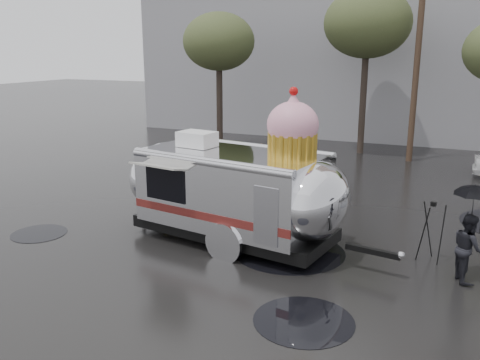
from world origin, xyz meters
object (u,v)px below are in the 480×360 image
at_px(tripod, 431,226).
at_px(airstream_trailer, 236,188).
at_px(person_left, 170,200).
at_px(person_right, 468,248).

bearing_deg(tripod, airstream_trailer, -159.75).
height_order(person_left, person_right, person_left).
bearing_deg(person_right, airstream_trailer, 68.50).
distance_m(airstream_trailer, person_left, 2.15).
relative_size(person_left, person_right, 1.19).
bearing_deg(person_left, airstream_trailer, -6.14).
distance_m(person_left, person_right, 7.89).
height_order(person_left, tripod, person_left).
relative_size(person_left, tripod, 1.23).
distance_m(airstream_trailer, person_right, 5.87).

